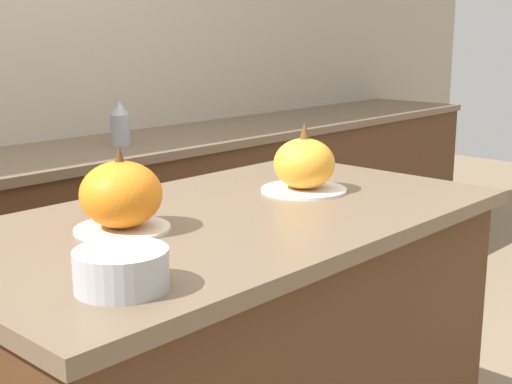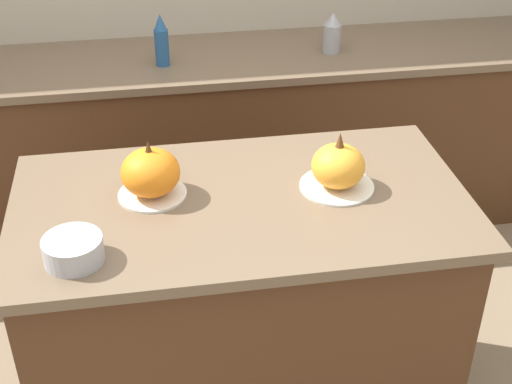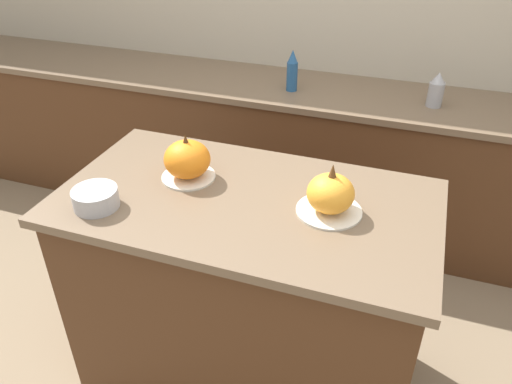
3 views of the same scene
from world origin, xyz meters
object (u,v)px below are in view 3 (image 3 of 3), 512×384
at_px(pumpkin_cake_left, 187,160).
at_px(bottle_tall, 292,71).
at_px(pumpkin_cake_right, 330,195).
at_px(bottle_short, 436,90).
at_px(mixing_bowl, 96,198).

relative_size(pumpkin_cake_left, bottle_tall, 0.90).
height_order(pumpkin_cake_right, bottle_short, pumpkin_cake_right).
distance_m(pumpkin_cake_left, bottle_short, 1.43).
distance_m(bottle_tall, bottle_short, 0.76).
xyz_separation_m(pumpkin_cake_left, bottle_short, (0.85, 1.15, -0.03)).
xyz_separation_m(pumpkin_cake_left, mixing_bowl, (-0.21, -0.28, -0.04)).
xyz_separation_m(pumpkin_cake_left, pumpkin_cake_right, (0.56, -0.05, -0.01)).
bearing_deg(pumpkin_cake_left, bottle_short, 53.42).
height_order(pumpkin_cake_left, pumpkin_cake_right, pumpkin_cake_right).
bearing_deg(pumpkin_cake_left, mixing_bowl, -126.96).
relative_size(pumpkin_cake_left, mixing_bowl, 1.30).
height_order(pumpkin_cake_left, bottle_tall, same).
bearing_deg(mixing_bowl, bottle_tall, 77.71).
relative_size(bottle_tall, mixing_bowl, 1.44).
distance_m(pumpkin_cake_right, bottle_short, 1.23).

